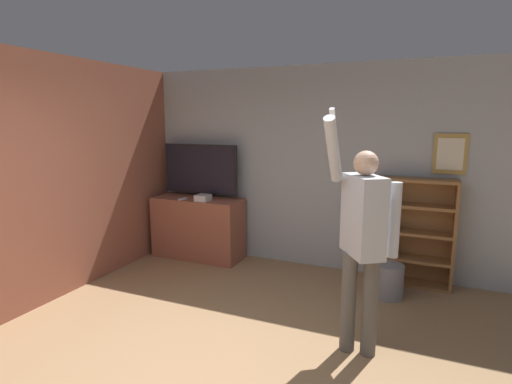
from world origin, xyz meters
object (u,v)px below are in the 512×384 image
object	(u,v)px
television	(201,170)
person	(362,234)
game_console	(203,198)
waste_bin	(389,281)
bookshelf	(405,232)

from	to	relation	value
television	person	size ratio (longest dim) A/B	0.56
television	game_console	distance (m)	0.46
person	waste_bin	distance (m)	1.54
television	waste_bin	bearing A→B (deg)	-9.27
bookshelf	game_console	bearing A→B (deg)	-173.46
waste_bin	game_console	bearing A→B (deg)	175.38
bookshelf	waste_bin	distance (m)	0.69
television	waste_bin	world-z (taller)	television
television	person	distance (m)	3.08
bookshelf	waste_bin	bearing A→B (deg)	-102.71
bookshelf	person	xyz separation A→B (m)	(-0.26, -1.76, 0.42)
bookshelf	person	bearing A→B (deg)	-98.48
bookshelf	waste_bin	xyz separation A→B (m)	(-0.11, -0.51, -0.46)
game_console	bookshelf	distance (m)	2.68
bookshelf	television	bearing A→B (deg)	-178.65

